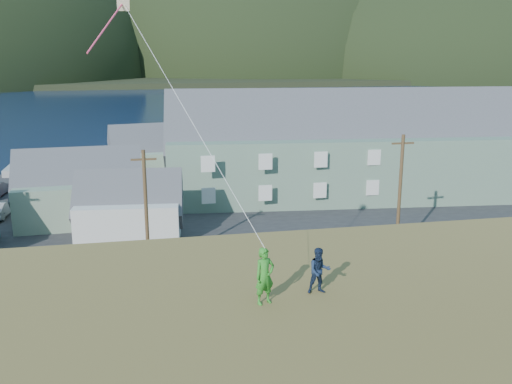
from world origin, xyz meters
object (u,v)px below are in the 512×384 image
(shed_palegreen_near, at_px, (79,189))
(wharf, at_px, (121,159))
(shed_white, at_px, (129,208))
(shed_palegreen_far, at_px, (164,155))
(kite_flyer_green, at_px, (265,276))
(kite_flyer_navy, at_px, (319,271))
(lodge, at_px, (354,147))

(shed_palegreen_near, bearing_deg, wharf, 81.81)
(wharf, distance_m, shed_palegreen_near, 25.73)
(shed_white, distance_m, shed_palegreen_far, 19.83)
(kite_flyer_green, bearing_deg, kite_flyer_navy, -7.58)
(shed_white, height_order, kite_flyer_green, kite_flyer_green)
(shed_palegreen_near, height_order, kite_flyer_green, kite_flyer_green)
(kite_flyer_green, bearing_deg, lodge, 45.62)
(wharf, xyz_separation_m, shed_palegreen_near, (-2.51, -25.49, 2.41))
(shed_white, bearing_deg, shed_palegreen_far, 85.49)
(wharf, height_order, shed_white, shed_white)
(wharf, height_order, shed_palegreen_far, shed_palegreen_far)
(lodge, height_order, kite_flyer_navy, lodge)
(shed_palegreen_near, relative_size, shed_palegreen_far, 0.87)
(shed_palegreen_far, bearing_deg, shed_palegreen_near, -126.90)
(shed_white, bearing_deg, kite_flyer_green, -75.12)
(wharf, distance_m, kite_flyer_green, 59.86)
(shed_palegreen_near, xyz_separation_m, kite_flyer_green, (8.97, -33.52, 5.20))
(lodge, relative_size, shed_palegreen_far, 3.03)
(wharf, height_order, lodge, lodge)
(shed_palegreen_far, bearing_deg, kite_flyer_green, -96.96)
(shed_palegreen_near, xyz_separation_m, shed_white, (4.23, -5.41, -0.35))
(kite_flyer_green, bearing_deg, wharf, 76.15)
(shed_palegreen_far, xyz_separation_m, kite_flyer_navy, (3.17, -47.25, 4.97))
(shed_palegreen_far, height_order, kite_flyer_navy, kite_flyer_navy)
(kite_flyer_green, distance_m, kite_flyer_navy, 1.85)
(wharf, relative_size, shed_palegreen_near, 2.42)
(shed_white, distance_m, kite_flyer_green, 29.05)
(shed_palegreen_near, relative_size, kite_flyer_navy, 7.38)
(lodge, relative_size, shed_white, 4.33)
(shed_palegreen_far, bearing_deg, lodge, -38.12)
(lodge, relative_size, shed_palegreen_near, 3.48)
(shed_white, relative_size, shed_palegreen_far, 0.70)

